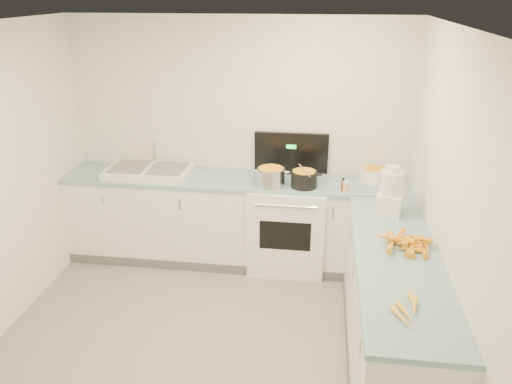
# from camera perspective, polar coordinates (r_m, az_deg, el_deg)

# --- Properties ---
(floor) EXTENTS (3.50, 4.00, 0.00)m
(floor) POSITION_cam_1_polar(r_m,az_deg,el_deg) (4.12, -6.58, -19.44)
(floor) COLOR gray
(floor) RESTS_ON ground
(ceiling) EXTENTS (3.50, 4.00, 0.00)m
(ceiling) POSITION_cam_1_polar(r_m,az_deg,el_deg) (3.09, -8.71, 17.74)
(ceiling) COLOR silver
(ceiling) RESTS_ON ground
(wall_back) EXTENTS (3.50, 0.00, 2.50)m
(wall_back) POSITION_cam_1_polar(r_m,az_deg,el_deg) (5.25, -1.94, 5.91)
(wall_back) COLOR silver
(wall_back) RESTS_ON ground
(wall_right) EXTENTS (0.00, 4.00, 2.50)m
(wall_right) POSITION_cam_1_polar(r_m,az_deg,el_deg) (3.43, 22.16, -5.10)
(wall_right) COLOR silver
(wall_right) RESTS_ON ground
(counter_back) EXTENTS (3.50, 0.62, 0.94)m
(counter_back) POSITION_cam_1_polar(r_m,az_deg,el_deg) (5.25, -2.37, -3.21)
(counter_back) COLOR white
(counter_back) RESTS_ON ground
(counter_right) EXTENTS (0.62, 2.20, 0.94)m
(counter_right) POSITION_cam_1_polar(r_m,az_deg,el_deg) (4.01, 15.29, -12.91)
(counter_right) COLOR white
(counter_right) RESTS_ON ground
(stove) EXTENTS (0.76, 0.65, 1.36)m
(stove) POSITION_cam_1_polar(r_m,az_deg,el_deg) (5.17, 3.62, -3.59)
(stove) COLOR white
(stove) RESTS_ON ground
(sink) EXTENTS (0.86, 0.52, 0.31)m
(sink) POSITION_cam_1_polar(r_m,az_deg,el_deg) (5.28, -12.13, 2.41)
(sink) COLOR white
(sink) RESTS_ON counter_back
(steel_pot) EXTENTS (0.36, 0.36, 0.20)m
(steel_pot) POSITION_cam_1_polar(r_m,az_deg,el_deg) (4.83, 1.70, 1.59)
(steel_pot) COLOR silver
(steel_pot) RESTS_ON stove
(black_pot) EXTENTS (0.30, 0.30, 0.18)m
(black_pot) POSITION_cam_1_polar(r_m,az_deg,el_deg) (4.84, 5.50, 1.38)
(black_pot) COLOR black
(black_pot) RESTS_ON stove
(wooden_spoon) EXTENTS (0.13, 0.33, 0.01)m
(wooden_spoon) POSITION_cam_1_polar(r_m,az_deg,el_deg) (4.81, 5.54, 2.49)
(wooden_spoon) COLOR #AD7A47
(wooden_spoon) RESTS_ON black_pot
(mixing_bowl) EXTENTS (0.35, 0.35, 0.13)m
(mixing_bowl) POSITION_cam_1_polar(r_m,az_deg,el_deg) (5.11, 13.24, 1.96)
(mixing_bowl) COLOR white
(mixing_bowl) RESTS_ON counter_back
(extract_bottle) EXTENTS (0.04, 0.04, 0.10)m
(extract_bottle) POSITION_cam_1_polar(r_m,az_deg,el_deg) (4.81, 9.92, 0.77)
(extract_bottle) COLOR #593319
(extract_bottle) RESTS_ON counter_back
(spice_jar) EXTENTS (0.05, 0.05, 0.09)m
(spice_jar) POSITION_cam_1_polar(r_m,az_deg,el_deg) (4.78, 10.20, 0.53)
(spice_jar) COLOR #E5B266
(spice_jar) RESTS_ON counter_back
(food_processor) EXTENTS (0.26, 0.29, 0.42)m
(food_processor) POSITION_cam_1_polar(r_m,az_deg,el_deg) (4.37, 15.12, -0.13)
(food_processor) COLOR white
(food_processor) RESTS_ON counter_right
(carrot_pile) EXTENTS (0.44, 0.42, 0.09)m
(carrot_pile) POSITION_cam_1_polar(r_m,az_deg,el_deg) (3.89, 16.81, -5.55)
(carrot_pile) COLOR orange
(carrot_pile) RESTS_ON counter_right
(peeled_carrots) EXTENTS (0.19, 0.36, 0.04)m
(peeled_carrots) POSITION_cam_1_polar(r_m,az_deg,el_deg) (3.18, 16.98, -12.69)
(peeled_carrots) COLOR #FFA926
(peeled_carrots) RESTS_ON counter_right
(peelings) EXTENTS (0.17, 0.25, 0.01)m
(peelings) POSITION_cam_1_polar(r_m,az_deg,el_deg) (5.38, -14.41, 3.03)
(peelings) COLOR tan
(peelings) RESTS_ON sink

